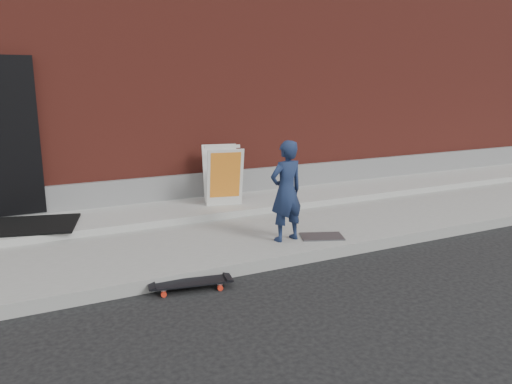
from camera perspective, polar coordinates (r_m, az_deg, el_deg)
ground at (r=5.88m, az=0.37°, el=-9.20°), size 80.00×80.00×0.00m
sidewalk at (r=7.15m, az=-5.01°, el=-4.56°), size 20.00×3.00×0.15m
apron at (r=7.93m, az=-7.39°, el=-1.94°), size 20.00×1.20×0.10m
building at (r=12.12m, az=-14.97°, el=13.77°), size 20.00×8.10×5.00m
child at (r=6.38m, az=3.48°, el=0.10°), size 0.51×0.37×1.31m
skateboard at (r=5.44m, az=-7.46°, el=-10.29°), size 0.88×0.37×0.10m
pizza_sign at (r=7.91m, az=-3.80°, el=1.97°), size 0.69×0.77×0.94m
doormat at (r=7.42m, az=-24.18°, el=-3.48°), size 1.32×1.16×0.03m
utility_plate at (r=6.71m, az=7.54°, el=-5.06°), size 0.64×0.53×0.02m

